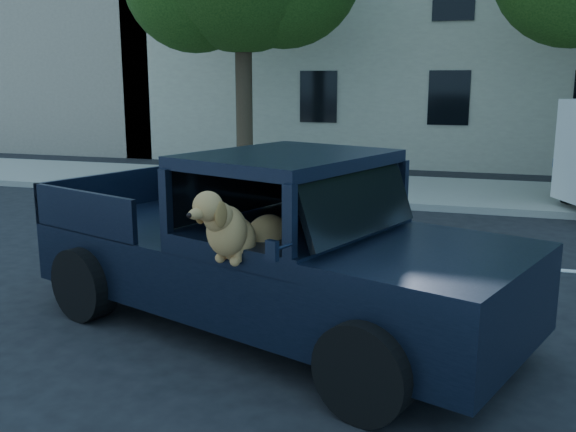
{
  "coord_description": "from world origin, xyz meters",
  "views": [
    {
      "loc": [
        2.22,
        -6.39,
        2.75
      ],
      "look_at": [
        0.32,
        -0.34,
        1.39
      ],
      "focal_mm": 40.0,
      "sensor_mm": 36.0,
      "label": 1
    }
  ],
  "objects": [
    {
      "name": "building_left",
      "position": [
        -15.0,
        16.5,
        4.0
      ],
      "size": [
        12.0,
        6.0,
        8.0
      ],
      "primitive_type": "cube",
      "color": "tan",
      "rests_on": "ground"
    },
    {
      "name": "pickup_truck",
      "position": [
        -0.12,
        0.06,
        0.68
      ],
      "size": [
        5.98,
        3.92,
        2.0
      ],
      "rotation": [
        0.0,
        0.0,
        -0.35
      ],
      "color": "black",
      "rests_on": "ground"
    },
    {
      "name": "ground",
      "position": [
        0.0,
        0.0,
        0.0
      ],
      "size": [
        120.0,
        120.0,
        0.0
      ],
      "primitive_type": "plane",
      "color": "black",
      "rests_on": "ground"
    },
    {
      "name": "far_sidewalk",
      "position": [
        0.0,
        9.2,
        0.07
      ],
      "size": [
        60.0,
        4.0,
        0.15
      ],
      "primitive_type": "cube",
      "color": "gray",
      "rests_on": "ground"
    },
    {
      "name": "building_main",
      "position": [
        3.0,
        16.5,
        4.5
      ],
      "size": [
        26.0,
        6.0,
        9.0
      ],
      "primitive_type": "cube",
      "color": "beige",
      "rests_on": "ground"
    },
    {
      "name": "lane_stripes",
      "position": [
        2.0,
        3.4,
        0.01
      ],
      "size": [
        21.6,
        0.14,
        0.01
      ],
      "primitive_type": null,
      "color": "silver",
      "rests_on": "ground"
    }
  ]
}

